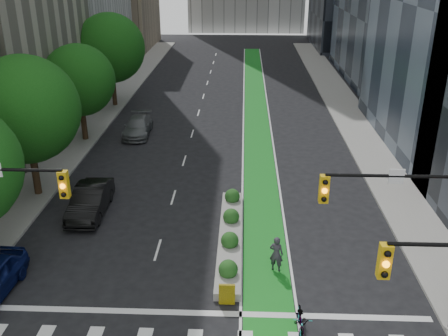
# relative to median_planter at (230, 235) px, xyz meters

# --- Properties ---
(ground) EXTENTS (160.00, 160.00, 0.00)m
(ground) POSITION_rel_median_planter_xyz_m (-1.20, -7.04, -0.37)
(ground) COLOR black
(ground) RESTS_ON ground
(sidewalk_left) EXTENTS (3.60, 90.00, 0.15)m
(sidewalk_left) POSITION_rel_median_planter_xyz_m (-13.00, 17.96, -0.30)
(sidewalk_left) COLOR gray
(sidewalk_left) RESTS_ON ground
(sidewalk_right) EXTENTS (3.60, 90.00, 0.15)m
(sidewalk_right) POSITION_rel_median_planter_xyz_m (10.60, 17.96, -0.30)
(sidewalk_right) COLOR gray
(sidewalk_right) RESTS_ON ground
(bike_lane_paint) EXTENTS (2.20, 70.00, 0.01)m
(bike_lane_paint) POSITION_rel_median_planter_xyz_m (1.80, 22.96, -0.37)
(bike_lane_paint) COLOR #167E1F
(bike_lane_paint) RESTS_ON ground
(tree_mid) EXTENTS (6.40, 6.40, 8.78)m
(tree_mid) POSITION_rel_median_planter_xyz_m (-12.20, 4.96, 5.20)
(tree_mid) COLOR black
(tree_mid) RESTS_ON ground
(tree_midfar) EXTENTS (5.60, 5.60, 7.76)m
(tree_midfar) POSITION_rel_median_planter_xyz_m (-12.20, 14.96, 4.57)
(tree_midfar) COLOR black
(tree_midfar) RESTS_ON ground
(tree_far) EXTENTS (6.60, 6.60, 9.00)m
(tree_far) POSITION_rel_median_planter_xyz_m (-12.20, 24.96, 5.32)
(tree_far) COLOR black
(tree_far) RESTS_ON ground
(signal_right) EXTENTS (5.82, 0.51, 7.20)m
(signal_right) POSITION_rel_median_planter_xyz_m (7.47, -6.57, 4.43)
(signal_right) COLOR black
(signal_right) RESTS_ON ground
(median_planter) EXTENTS (1.20, 10.26, 1.10)m
(median_planter) POSITION_rel_median_planter_xyz_m (0.00, 0.00, 0.00)
(median_planter) COLOR gray
(median_planter) RESTS_ON ground
(bicycle) EXTENTS (0.82, 2.14, 1.11)m
(bicycle) POSITION_rel_median_planter_xyz_m (3.00, -6.83, 0.18)
(bicycle) COLOR gray
(bicycle) RESTS_ON ground
(cyclist) EXTENTS (0.77, 0.62, 1.83)m
(cyclist) POSITION_rel_median_planter_xyz_m (2.25, -2.57, 0.54)
(cyclist) COLOR #36313B
(cyclist) RESTS_ON ground
(parked_car_left_mid) EXTENTS (1.88, 5.07, 1.66)m
(parked_car_left_mid) POSITION_rel_median_planter_xyz_m (-8.20, 2.72, 0.46)
(parked_car_left_mid) COLOR black
(parked_car_left_mid) RESTS_ON ground
(parked_car_left_far) EXTENTS (2.29, 5.15, 1.47)m
(parked_car_left_far) POSITION_rel_median_planter_xyz_m (-8.20, 16.50, 0.36)
(parked_car_left_far) COLOR slate
(parked_car_left_far) RESTS_ON ground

